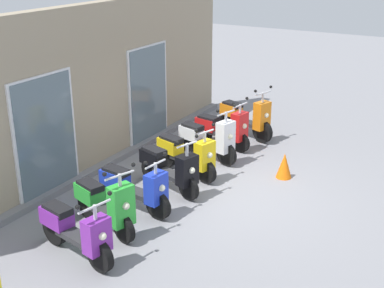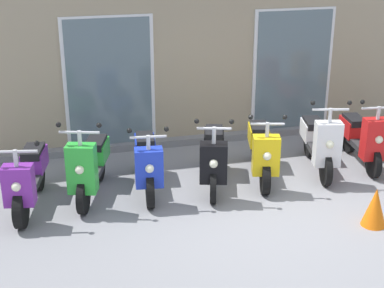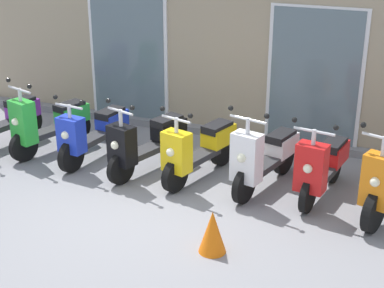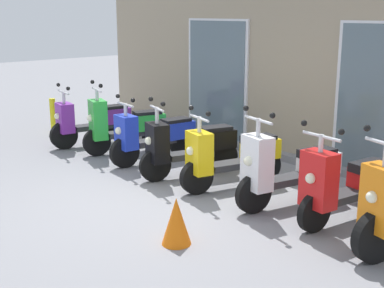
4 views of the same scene
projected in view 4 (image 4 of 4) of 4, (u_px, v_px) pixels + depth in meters
ground_plane at (151, 199)px, 6.95m from camera, size 40.00×40.00×0.00m
storefront_facade at (296, 61)px, 8.55m from camera, size 9.72×0.50×3.37m
scooter_purple at (92, 121)px, 9.67m from camera, size 0.71×1.60×1.17m
scooter_green at (124, 125)px, 9.13m from camera, size 0.79×1.51×1.28m
scooter_blue at (154, 136)px, 8.57m from camera, size 0.59×1.62×1.15m
scooter_black at (189, 146)px, 7.79m from camera, size 0.78×1.56×1.22m
scooter_yellow at (231, 157)px, 7.29m from camera, size 0.74×1.58×1.19m
scooter_white at (288, 169)px, 6.61m from camera, size 0.73×1.60×1.31m
scooter_red at (345, 184)px, 6.07m from camera, size 0.63×1.50×1.24m
traffic_cone at (176, 221)px, 5.55m from camera, size 0.32×0.32×0.52m
curb_bollard at (53, 115)px, 10.74m from camera, size 0.12×0.12×0.70m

